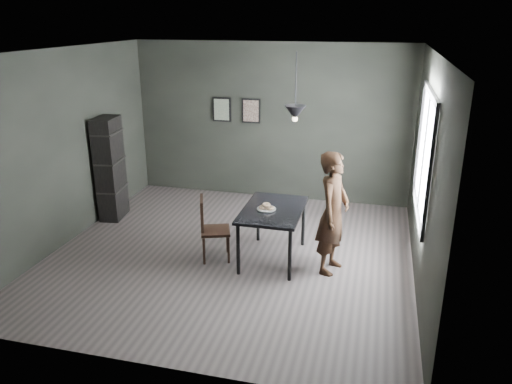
% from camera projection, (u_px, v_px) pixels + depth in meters
% --- Properties ---
extents(ground, '(5.00, 5.00, 0.00)m').
position_uv_depth(ground, '(231.00, 254.00, 7.13)').
color(ground, '#3D3735').
rests_on(ground, ground).
extents(back_wall, '(5.00, 0.10, 2.80)m').
position_uv_depth(back_wall, '(270.00, 122.00, 8.94)').
color(back_wall, black).
rests_on(back_wall, ground).
extents(ceiling, '(5.00, 5.00, 0.02)m').
position_uv_depth(ceiling, '(228.00, 51.00, 6.19)').
color(ceiling, silver).
rests_on(ceiling, ground).
extents(window_assembly, '(0.04, 1.96, 1.56)m').
position_uv_depth(window_assembly, '(424.00, 153.00, 6.21)').
color(window_assembly, white).
rests_on(window_assembly, ground).
extents(cafe_table, '(0.80, 1.20, 0.75)m').
position_uv_depth(cafe_table, '(273.00, 214.00, 6.76)').
color(cafe_table, black).
rests_on(cafe_table, ground).
extents(white_plate, '(0.23, 0.23, 0.01)m').
position_uv_depth(white_plate, '(266.00, 209.00, 6.69)').
color(white_plate, white).
rests_on(white_plate, cafe_table).
extents(donut_pile, '(0.21, 0.15, 0.09)m').
position_uv_depth(donut_pile, '(266.00, 207.00, 6.68)').
color(donut_pile, beige).
rests_on(donut_pile, white_plate).
extents(woman, '(0.53, 0.67, 1.63)m').
position_uv_depth(woman, '(333.00, 213.00, 6.42)').
color(woman, black).
rests_on(woman, ground).
extents(wood_chair, '(0.50, 0.50, 0.90)m').
position_uv_depth(wood_chair, '(209.00, 225.00, 6.82)').
color(wood_chair, black).
rests_on(wood_chair, ground).
extents(shelf_unit, '(0.39, 0.60, 1.69)m').
position_uv_depth(shelf_unit, '(110.00, 169.00, 8.16)').
color(shelf_unit, black).
rests_on(shelf_unit, ground).
extents(pendant_lamp, '(0.28, 0.28, 0.86)m').
position_uv_depth(pendant_lamp, '(295.00, 112.00, 6.34)').
color(pendant_lamp, black).
rests_on(pendant_lamp, ground).
extents(framed_print_left, '(0.34, 0.04, 0.44)m').
position_uv_depth(framed_print_left, '(222.00, 109.00, 9.05)').
color(framed_print_left, black).
rests_on(framed_print_left, ground).
extents(framed_print_right, '(0.34, 0.04, 0.44)m').
position_uv_depth(framed_print_right, '(251.00, 111.00, 8.93)').
color(framed_print_right, black).
rests_on(framed_print_right, ground).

